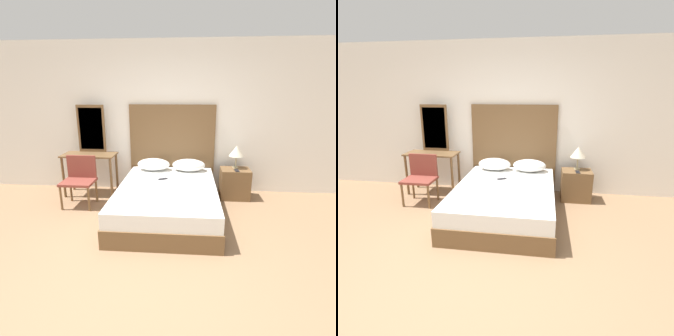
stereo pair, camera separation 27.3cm
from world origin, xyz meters
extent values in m
plane|color=#8C6B4C|center=(0.00, 0.00, 0.00)|extent=(16.00, 16.00, 0.00)
cube|color=white|center=(0.00, 2.68, 1.35)|extent=(10.00, 0.06, 2.70)
cube|color=brown|center=(0.15, 1.55, 0.13)|extent=(1.48, 2.07, 0.25)
cube|color=white|center=(0.15, 1.55, 0.36)|extent=(1.45, 2.03, 0.21)
cube|color=brown|center=(0.15, 2.61, 0.81)|extent=(1.56, 0.05, 1.61)
ellipsoid|color=white|center=(-0.17, 2.35, 0.57)|extent=(0.58, 0.36, 0.21)
ellipsoid|color=white|center=(0.46, 2.35, 0.57)|extent=(0.58, 0.36, 0.21)
cube|color=black|center=(0.05, 1.85, 0.47)|extent=(0.16, 0.14, 0.01)
cube|color=brown|center=(1.28, 2.30, 0.27)|extent=(0.50, 0.38, 0.53)
cylinder|color=tan|center=(1.29, 2.38, 0.54)|extent=(0.10, 0.10, 0.02)
cylinder|color=tan|center=(1.29, 2.38, 0.65)|extent=(0.02, 0.02, 0.19)
cone|color=beige|center=(1.29, 2.38, 0.84)|extent=(0.26, 0.26, 0.19)
cube|color=black|center=(1.28, 2.21, 0.54)|extent=(0.08, 0.15, 0.01)
cube|color=brown|center=(-1.31, 2.28, 0.75)|extent=(0.94, 0.45, 0.02)
cylinder|color=brown|center=(-1.74, 2.09, 0.37)|extent=(0.04, 0.04, 0.73)
cylinder|color=brown|center=(-0.88, 2.09, 0.37)|extent=(0.04, 0.04, 0.73)
cylinder|color=brown|center=(-1.74, 2.47, 0.37)|extent=(0.04, 0.04, 0.73)
cylinder|color=brown|center=(-0.88, 2.47, 0.37)|extent=(0.04, 0.04, 0.73)
cube|color=brown|center=(-1.31, 2.48, 1.18)|extent=(0.50, 0.03, 0.85)
cube|color=#B2BCC6|center=(-1.31, 2.47, 1.18)|extent=(0.43, 0.01, 0.75)
cube|color=brown|center=(-1.33, 1.75, 0.42)|extent=(0.51, 0.42, 0.04)
cube|color=brown|center=(-1.33, 1.94, 0.63)|extent=(0.49, 0.04, 0.38)
cylinder|color=brown|center=(-1.55, 1.57, 0.20)|extent=(0.04, 0.04, 0.40)
cylinder|color=brown|center=(-1.10, 1.57, 0.20)|extent=(0.04, 0.04, 0.40)
cylinder|color=brown|center=(-1.55, 1.93, 0.20)|extent=(0.04, 0.04, 0.40)
cylinder|color=brown|center=(-1.10, 1.93, 0.20)|extent=(0.04, 0.04, 0.40)
camera|label=1|loc=(0.45, -2.15, 1.83)|focal=28.00mm
camera|label=2|loc=(0.72, -2.12, 1.83)|focal=28.00mm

